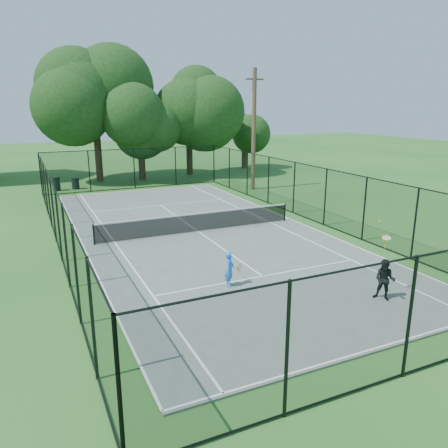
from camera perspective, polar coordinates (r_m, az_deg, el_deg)
name	(u,v)px	position (r m, az deg, el deg)	size (l,w,h in m)	color
ground	(198,233)	(21.63, -3.36, -1.16)	(120.00, 120.00, 0.00)	#225E20
tennis_court	(198,232)	(21.62, -3.36, -1.08)	(11.00, 24.00, 0.06)	#55655D
tennis_net	(198,222)	(21.47, -3.39, 0.32)	(10.08, 0.08, 0.95)	black
fence	(198,203)	(21.25, -3.42, 2.72)	(13.10, 26.10, 3.00)	black
tree_near_left	(94,102)	(37.39, -16.58, 15.00)	(7.85, 7.85, 10.24)	#332114
tree_near_mid	(140,127)	(37.11, -10.91, 12.39)	(5.46, 5.46, 7.14)	#332114
tree_near_right	(188,108)	(39.58, -4.66, 14.83)	(6.62, 6.62, 9.13)	#332114
tree_far_right	(245,135)	(43.69, 2.71, 11.59)	(4.01, 4.01, 5.31)	#332114
trash_bin_left	(56,184)	(34.43, -21.05, 4.93)	(0.58, 0.58, 1.02)	black
trash_bin_right	(75,183)	(34.62, -18.83, 5.06)	(0.58, 0.58, 0.86)	black
utility_pole	(254,130)	(32.31, 3.91, 12.19)	(1.40, 0.30, 8.62)	#4C3823
player_blue	(230,269)	(15.07, 0.75, -5.89)	(0.84, 0.54, 1.23)	#1D76F7
player_black	(385,280)	(14.92, 20.26, -6.83)	(0.80, 1.14, 2.46)	black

